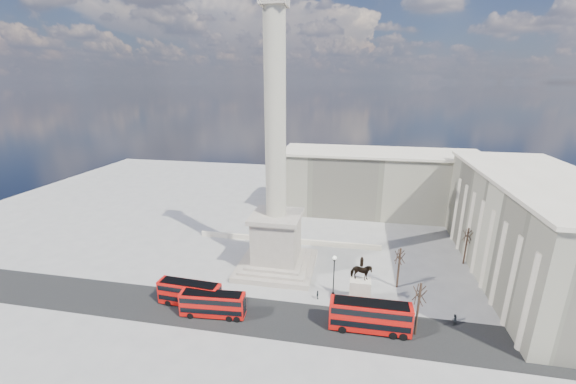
# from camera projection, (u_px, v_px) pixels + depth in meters

# --- Properties ---
(ground) EXTENTS (180.00, 180.00, 0.00)m
(ground) POSITION_uv_depth(u_px,v_px,m) (271.00, 281.00, 62.47)
(ground) COLOR #9A9892
(ground) RESTS_ON ground
(asphalt_road) EXTENTS (120.00, 9.00, 0.01)m
(asphalt_road) POSITION_uv_depth(u_px,v_px,m) (288.00, 320.00, 52.19)
(asphalt_road) COLOR black
(asphalt_road) RESTS_ON ground
(nelsons_column) EXTENTS (14.00, 14.00, 49.85)m
(nelsons_column) POSITION_uv_depth(u_px,v_px,m) (276.00, 203.00, 63.34)
(nelsons_column) COLOR #A99D8D
(nelsons_column) RESTS_ON ground
(balustrade_wall) EXTENTS (40.00, 0.60, 1.10)m
(balustrade_wall) POSITION_uv_depth(u_px,v_px,m) (288.00, 240.00, 77.32)
(balustrade_wall) COLOR beige
(balustrade_wall) RESTS_ON ground
(building_east) EXTENTS (19.00, 46.00, 18.60)m
(building_east) POSITION_uv_depth(u_px,v_px,m) (536.00, 230.00, 60.99)
(building_east) COLOR beige
(building_east) RESTS_ON ground
(building_northeast) EXTENTS (51.00, 17.00, 16.60)m
(building_northeast) POSITION_uv_depth(u_px,v_px,m) (378.00, 182.00, 93.92)
(building_northeast) COLOR beige
(building_northeast) RESTS_ON ground
(red_bus_a) EXTENTS (10.10, 2.85, 4.05)m
(red_bus_a) POSITION_uv_depth(u_px,v_px,m) (190.00, 293.00, 55.08)
(red_bus_a) COLOR red
(red_bus_a) RESTS_ON ground
(red_bus_b) EXTENTS (9.84, 2.97, 3.93)m
(red_bus_b) POSITION_uv_depth(u_px,v_px,m) (213.00, 304.00, 52.55)
(red_bus_b) COLOR red
(red_bus_b) RESTS_ON ground
(red_bus_c) EXTENTS (11.29, 2.77, 4.57)m
(red_bus_c) POSITION_uv_depth(u_px,v_px,m) (370.00, 316.00, 49.28)
(red_bus_c) COLOR red
(red_bus_c) RESTS_ON ground
(victorian_lamp) EXTENTS (0.63, 0.63, 7.31)m
(victorian_lamp) POSITION_uv_depth(u_px,v_px,m) (334.00, 273.00, 56.84)
(victorian_lamp) COLOR black
(victorian_lamp) RESTS_ON ground
(equestrian_statue) EXTENTS (4.05, 3.03, 8.41)m
(equestrian_statue) POSITION_uv_depth(u_px,v_px,m) (360.00, 288.00, 54.96)
(equestrian_statue) COLOR beige
(equestrian_statue) RESTS_ON ground
(bare_tree_near) EXTENTS (1.95, 1.95, 8.51)m
(bare_tree_near) POSITION_uv_depth(u_px,v_px,m) (420.00, 293.00, 47.26)
(bare_tree_near) COLOR #332319
(bare_tree_near) RESTS_ON ground
(bare_tree_mid) EXTENTS (2.03, 2.03, 7.70)m
(bare_tree_mid) POSITION_uv_depth(u_px,v_px,m) (400.00, 255.00, 58.86)
(bare_tree_mid) COLOR #332319
(bare_tree_mid) RESTS_ON ground
(bare_tree_far) EXTENTS (1.92, 1.92, 7.82)m
(bare_tree_far) POSITION_uv_depth(u_px,v_px,m) (468.00, 234.00, 66.70)
(bare_tree_far) COLOR #332319
(bare_tree_far) RESTS_ON ground
(pedestrian_walking) EXTENTS (0.66, 0.56, 1.55)m
(pedestrian_walking) POSITION_uv_depth(u_px,v_px,m) (380.00, 306.00, 54.26)
(pedestrian_walking) COLOR black
(pedestrian_walking) RESTS_ON ground
(pedestrian_standing) EXTENTS (1.07, 1.00, 1.76)m
(pedestrian_standing) POSITION_uv_depth(u_px,v_px,m) (454.00, 320.00, 50.92)
(pedestrian_standing) COLOR black
(pedestrian_standing) RESTS_ON ground
(pedestrian_crossing) EXTENTS (0.51, 0.94, 1.52)m
(pedestrian_crossing) POSITION_uv_depth(u_px,v_px,m) (318.00, 295.00, 57.11)
(pedestrian_crossing) COLOR black
(pedestrian_crossing) RESTS_ON ground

